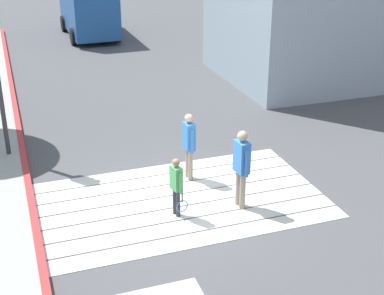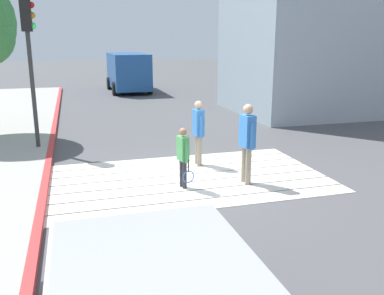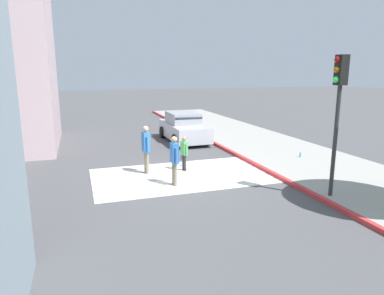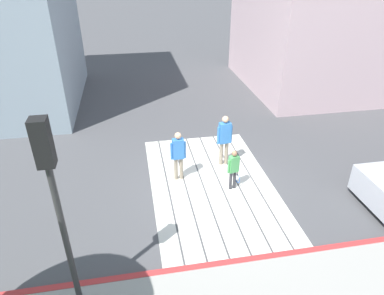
{
  "view_description": "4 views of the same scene",
  "coord_description": "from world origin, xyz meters",
  "px_view_note": "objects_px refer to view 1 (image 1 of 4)",
  "views": [
    {
      "loc": [
        -3.43,
        -10.56,
        6.27
      ],
      "look_at": [
        0.46,
        0.58,
        1.01
      ],
      "focal_mm": 52.07,
      "sensor_mm": 36.0,
      "label": 1
    },
    {
      "loc": [
        -2.52,
        -8.99,
        3.19
      ],
      "look_at": [
        0.08,
        0.04,
        0.74
      ],
      "focal_mm": 38.88,
      "sensor_mm": 36.0,
      "label": 2
    },
    {
      "loc": [
        3.5,
        11.82,
        3.8
      ],
      "look_at": [
        -0.3,
        0.38,
        1.13
      ],
      "focal_mm": 32.52,
      "sensor_mm": 36.0,
      "label": 3
    },
    {
      "loc": [
        -8.74,
        2.25,
        6.44
      ],
      "look_at": [
        0.41,
        0.56,
        1.19
      ],
      "focal_mm": 32.4,
      "sensor_mm": 36.0,
      "label": 4
    }
  ],
  "objects_px": {
    "van_down_street": "(88,10)",
    "pedestrian_adult_trailing": "(241,164)",
    "pedestrian_child_with_racket": "(176,184)",
    "pedestrian_adult_lead": "(189,142)"
  },
  "relations": [
    {
      "from": "van_down_street",
      "to": "pedestrian_child_with_racket",
      "type": "xyz_separation_m",
      "value": [
        -1.21,
        -18.01,
        -0.51
      ]
    },
    {
      "from": "van_down_street",
      "to": "pedestrian_adult_lead",
      "type": "relative_size",
      "value": 3.09
    },
    {
      "from": "van_down_street",
      "to": "pedestrian_adult_trailing",
      "type": "xyz_separation_m",
      "value": [
        0.24,
        -18.11,
        -0.22
      ]
    },
    {
      "from": "van_down_street",
      "to": "pedestrian_child_with_racket",
      "type": "distance_m",
      "value": 18.06
    },
    {
      "from": "pedestrian_adult_lead",
      "to": "pedestrian_child_with_racket",
      "type": "height_order",
      "value": "pedestrian_adult_lead"
    },
    {
      "from": "pedestrian_adult_trailing",
      "to": "pedestrian_child_with_racket",
      "type": "xyz_separation_m",
      "value": [
        -1.45,
        0.09,
        -0.3
      ]
    },
    {
      "from": "pedestrian_adult_trailing",
      "to": "pedestrian_child_with_racket",
      "type": "bearing_deg",
      "value": 176.26
    },
    {
      "from": "van_down_street",
      "to": "pedestrian_adult_lead",
      "type": "distance_m",
      "value": 16.45
    },
    {
      "from": "van_down_street",
      "to": "pedestrian_adult_trailing",
      "type": "relative_size",
      "value": 2.87
    },
    {
      "from": "van_down_street",
      "to": "pedestrian_adult_trailing",
      "type": "distance_m",
      "value": 18.11
    }
  ]
}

